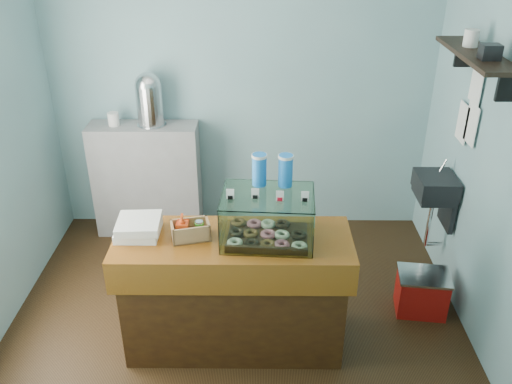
{
  "coord_description": "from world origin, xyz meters",
  "views": [
    {
      "loc": [
        0.18,
        -3.3,
        2.87
      ],
      "look_at": [
        0.15,
        -0.15,
        1.2
      ],
      "focal_mm": 38.0,
      "sensor_mm": 36.0,
      "label": 1
    }
  ],
  "objects_px": {
    "red_cooler": "(422,292)",
    "coffee_urn": "(149,98)",
    "counter": "(234,292)",
    "display_case": "(268,214)"
  },
  "relations": [
    {
      "from": "display_case",
      "to": "coffee_urn",
      "type": "bearing_deg",
      "value": 127.42
    },
    {
      "from": "display_case",
      "to": "coffee_urn",
      "type": "xyz_separation_m",
      "value": [
        -1.04,
        1.55,
        0.28
      ]
    },
    {
      "from": "counter",
      "to": "display_case",
      "type": "height_order",
      "value": "display_case"
    },
    {
      "from": "counter",
      "to": "coffee_urn",
      "type": "height_order",
      "value": "coffee_urn"
    },
    {
      "from": "red_cooler",
      "to": "coffee_urn",
      "type": "bearing_deg",
      "value": 158.49
    },
    {
      "from": "display_case",
      "to": "coffee_urn",
      "type": "distance_m",
      "value": 1.89
    },
    {
      "from": "coffee_urn",
      "to": "display_case",
      "type": "bearing_deg",
      "value": -56.04
    },
    {
      "from": "counter",
      "to": "red_cooler",
      "type": "distance_m",
      "value": 1.53
    },
    {
      "from": "counter",
      "to": "display_case",
      "type": "relative_size",
      "value": 2.55
    },
    {
      "from": "counter",
      "to": "red_cooler",
      "type": "xyz_separation_m",
      "value": [
        1.46,
        0.36,
        -0.28
      ]
    }
  ]
}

